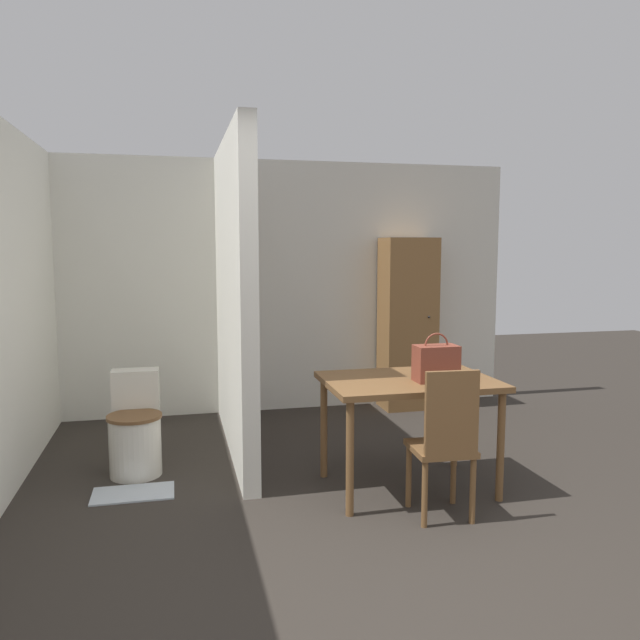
% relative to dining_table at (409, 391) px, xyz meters
% --- Properties ---
extents(ground_plane, '(16.00, 16.00, 0.00)m').
position_rel_dining_table_xyz_m(ground_plane, '(-0.60, -1.33, -0.68)').
color(ground_plane, '#2D2823').
extents(wall_back, '(5.00, 0.12, 2.50)m').
position_rel_dining_table_xyz_m(wall_back, '(-0.60, 2.34, 0.57)').
color(wall_back, silver).
rests_on(wall_back, ground_plane).
extents(partition_wall, '(0.12, 2.23, 2.50)m').
position_rel_dining_table_xyz_m(partition_wall, '(-1.06, 1.16, 0.57)').
color(partition_wall, silver).
rests_on(partition_wall, ground_plane).
extents(dining_table, '(1.14, 0.80, 0.77)m').
position_rel_dining_table_xyz_m(dining_table, '(0.00, 0.00, 0.00)').
color(dining_table, brown).
rests_on(dining_table, ground_plane).
extents(wooden_chair, '(0.38, 0.38, 0.94)m').
position_rel_dining_table_xyz_m(wooden_chair, '(0.03, -0.52, -0.19)').
color(wooden_chair, brown).
rests_on(wooden_chair, ground_plane).
extents(toilet, '(0.39, 0.54, 0.73)m').
position_rel_dining_table_xyz_m(toilet, '(-1.83, 0.74, -0.37)').
color(toilet, silver).
rests_on(toilet, ground_plane).
extents(handbag, '(0.28, 0.16, 0.32)m').
position_rel_dining_table_xyz_m(handbag, '(0.14, -0.11, 0.21)').
color(handbag, brown).
rests_on(handbag, dining_table).
extents(wooden_cabinet, '(0.53, 0.42, 1.74)m').
position_rel_dining_table_xyz_m(wooden_cabinet, '(0.79, 2.06, 0.19)').
color(wooden_cabinet, brown).
rests_on(wooden_cabinet, ground_plane).
extents(bath_mat, '(0.54, 0.31, 0.01)m').
position_rel_dining_table_xyz_m(bath_mat, '(-1.83, 0.31, -0.68)').
color(bath_mat, '#B2BCC6').
rests_on(bath_mat, ground_plane).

